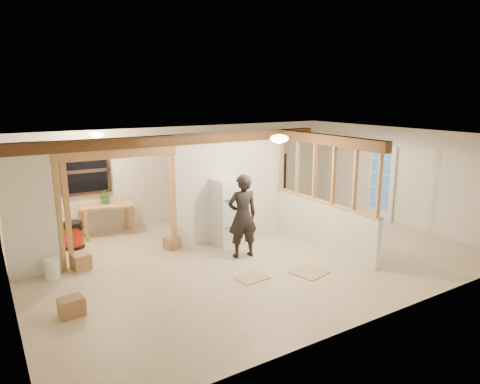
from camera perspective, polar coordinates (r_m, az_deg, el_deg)
floor at (r=9.20m, az=1.54°, el=-8.28°), size 9.00×6.50×0.01m
ceiling at (r=8.62m, az=1.64°, el=7.45°), size 9.00×6.50×0.01m
wall_back at (r=11.62m, az=-7.26°, el=2.53°), size 9.00×0.01×2.50m
wall_front at (r=6.47m, az=17.70°, el=-6.36°), size 9.00×0.01×2.50m
wall_left at (r=7.46m, az=-28.81°, el=-4.84°), size 0.01×6.50×2.50m
wall_right at (r=11.86m, az=20.09°, el=2.06°), size 0.01×6.50×2.50m
partition_left_stub at (r=8.64m, az=-26.34°, el=-2.32°), size 0.90×0.12×2.50m
partition_center at (r=9.92m, az=-1.25°, el=0.86°), size 2.80×0.12×2.50m
doorway_frame at (r=8.96m, az=-15.73°, el=-1.93°), size 2.46×0.14×2.20m
header_beam_back at (r=9.20m, az=-7.78°, el=6.93°), size 7.00×0.18×0.22m
header_beam_right at (r=9.31m, az=11.33°, el=6.86°), size 0.18×3.30×0.22m
pony_wall at (r=9.68m, az=10.84°, el=-4.27°), size 0.12×3.20×1.00m
stud_partition at (r=9.41m, az=11.14°, el=2.50°), size 0.14×3.20×1.32m
window_back at (r=10.70m, az=-19.89°, el=2.61°), size 1.12×0.10×1.10m
french_door at (r=12.09m, az=18.28°, el=1.18°), size 0.12×0.86×2.00m
ceiling_dome_main at (r=8.39m, az=5.26°, el=7.11°), size 0.36×0.36×0.16m
ceiling_dome_util at (r=9.76m, az=-18.63°, el=7.30°), size 0.32×0.32×0.14m
hanging_bulb at (r=9.25m, az=-14.46°, el=5.42°), size 0.07×0.07×0.07m
refrigerator at (r=9.60m, az=-1.58°, el=-2.63°), size 0.62×0.60×1.50m
woman at (r=8.78m, az=0.34°, el=-3.22°), size 0.70×0.52×1.76m
work_table at (r=10.77m, az=-17.22°, el=-3.53°), size 1.30×0.84×0.76m
potted_plant at (r=10.70m, az=-17.51°, el=-0.48°), size 0.36×0.32×0.38m
shop_vac at (r=10.14m, az=-21.34°, el=-5.33°), size 0.51×0.51×0.60m
bookshelf at (r=12.92m, az=4.42°, el=1.57°), size 0.79×0.26×1.58m
bucket at (r=8.73m, az=-23.79°, el=-9.34°), size 0.30×0.30×0.35m
box_util_a at (r=9.57m, az=-9.05°, el=-6.71°), size 0.37×0.34×0.27m
box_util_b at (r=8.96m, az=-20.45°, el=-8.67°), size 0.38×0.38×0.30m
box_front at (r=7.25m, az=-21.55°, el=-14.02°), size 0.39×0.33×0.29m
floor_panel_near at (r=8.38m, az=9.21°, el=-10.52°), size 0.68×0.68×0.02m
floor_panel_far at (r=8.07m, az=1.61°, el=-11.31°), size 0.59×0.49×0.02m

